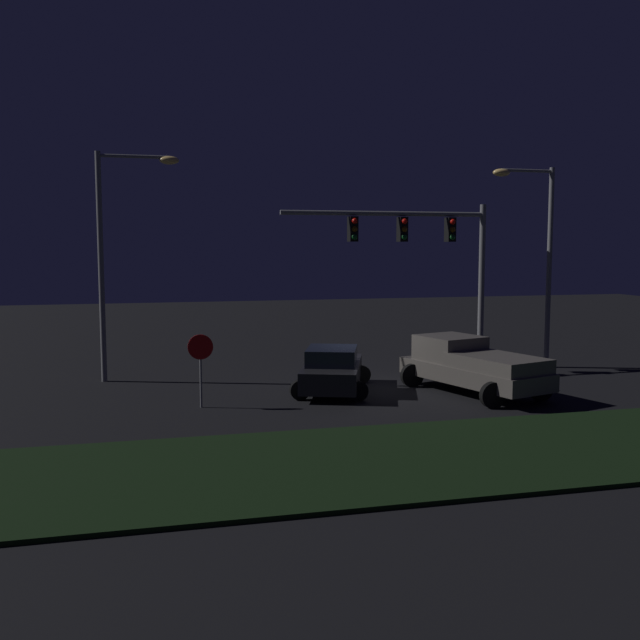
% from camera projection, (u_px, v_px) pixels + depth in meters
% --- Properties ---
extents(ground_plane, '(80.00, 80.00, 0.00)m').
position_uv_depth(ground_plane, '(362.00, 387.00, 25.05)').
color(ground_plane, black).
extents(grass_median, '(25.48, 5.79, 0.10)m').
position_uv_depth(grass_median, '(471.00, 453.00, 16.95)').
color(grass_median, black).
rests_on(grass_median, ground_plane).
extents(pickup_truck, '(3.89, 5.75, 1.80)m').
position_uv_depth(pickup_truck, '(470.00, 363.00, 24.07)').
color(pickup_truck, '#514C47').
rests_on(pickup_truck, ground_plane).
extents(car_sedan, '(3.38, 4.75, 1.51)m').
position_uv_depth(car_sedan, '(332.00, 370.00, 24.27)').
color(car_sedan, black).
rests_on(car_sedan, ground_plane).
extents(traffic_signal_gantry, '(8.32, 0.56, 6.50)m').
position_uv_depth(traffic_signal_gantry, '(425.00, 245.00, 28.29)').
color(traffic_signal_gantry, slate).
rests_on(traffic_signal_gantry, ground_plane).
extents(street_lamp_left, '(2.90, 0.44, 8.17)m').
position_uv_depth(street_lamp_left, '(118.00, 237.00, 25.79)').
color(street_lamp_left, slate).
rests_on(street_lamp_left, ground_plane).
extents(street_lamp_right, '(2.65, 0.44, 7.93)m').
position_uv_depth(street_lamp_right, '(538.00, 242.00, 28.61)').
color(street_lamp_right, slate).
rests_on(street_lamp_right, ground_plane).
extents(stop_sign, '(0.76, 0.08, 2.23)m').
position_uv_depth(stop_sign, '(201.00, 356.00, 21.77)').
color(stop_sign, slate).
rests_on(stop_sign, ground_plane).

